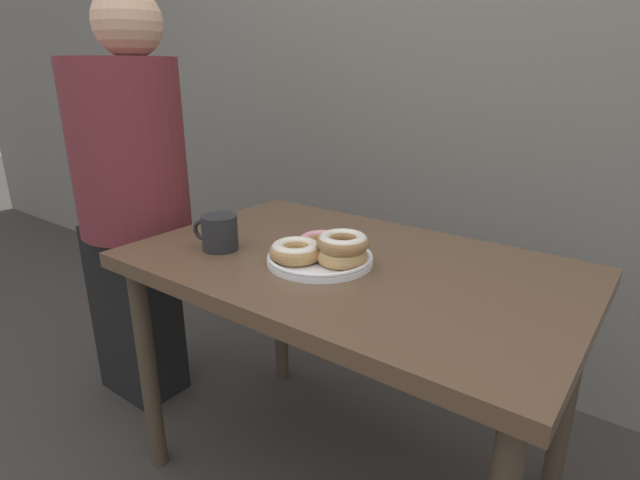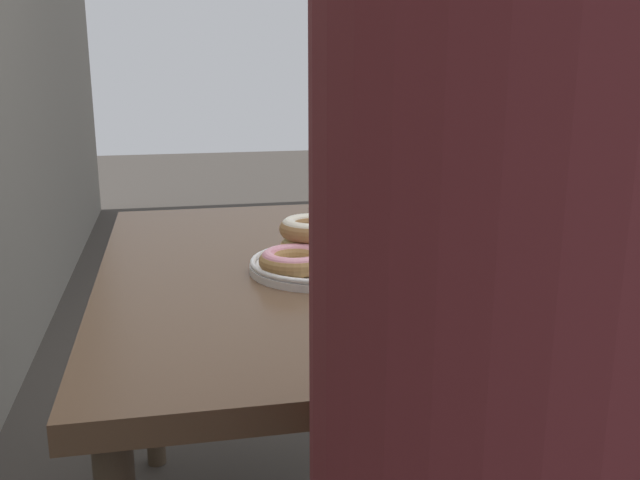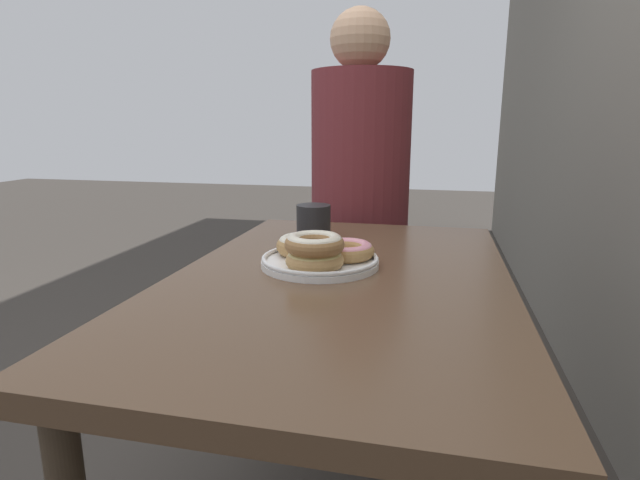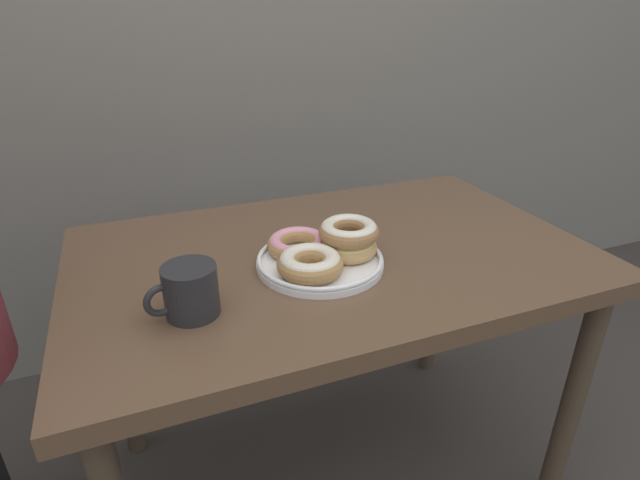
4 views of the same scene
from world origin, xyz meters
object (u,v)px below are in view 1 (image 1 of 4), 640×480
Objects in this scene: donut_plate at (323,250)px; coffee_mug at (219,232)px; person_figure at (131,198)px; dining_table at (350,289)px.

coffee_mug is at bearing -163.83° from donut_plate.
dining_table is at bearing 5.48° from person_figure.
person_figure reaches higher than donut_plate.
dining_table is 0.38m from coffee_mug.
coffee_mug is (-0.28, -0.08, 0.01)m from donut_plate.
donut_plate is 2.18× the size of coffee_mug.
dining_table is at bearing 51.95° from donut_plate.
person_figure is at bearing -178.42° from donut_plate.
person_figure is (-0.49, 0.06, 0.01)m from coffee_mug.
donut_plate is 0.29m from coffee_mug.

